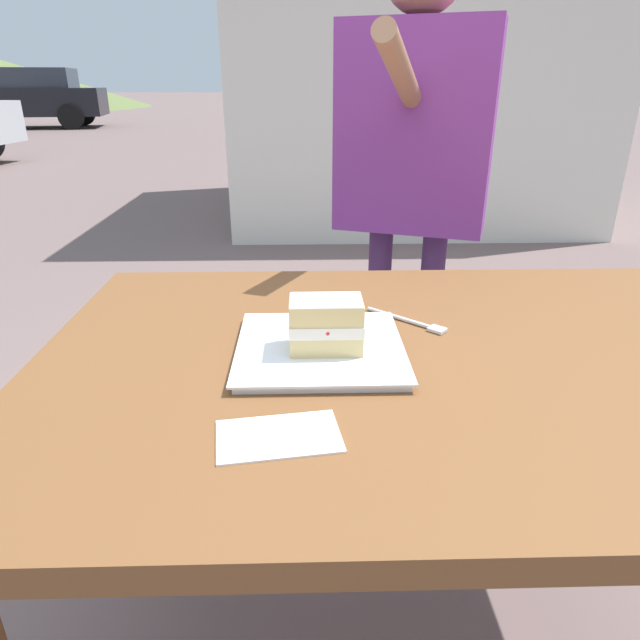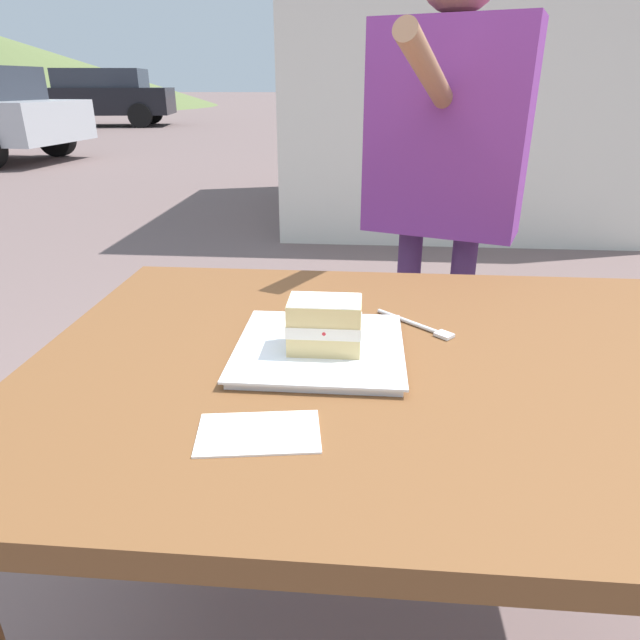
# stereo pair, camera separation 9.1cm
# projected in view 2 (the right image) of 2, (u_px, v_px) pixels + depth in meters

# --- Properties ---
(patio_table) EXTENTS (1.27, 0.88, 0.76)m
(patio_table) POSITION_uv_depth(u_px,v_px,m) (413.00, 413.00, 0.96)
(patio_table) COLOR brown
(patio_table) RESTS_ON ground
(dessert_plate) EXTENTS (0.28, 0.28, 0.02)m
(dessert_plate) POSITION_uv_depth(u_px,v_px,m) (320.00, 348.00, 0.93)
(dessert_plate) COLOR white
(dessert_plate) RESTS_ON patio_table
(cake_slice) EXTENTS (0.12, 0.08, 0.09)m
(cake_slice) POSITION_uv_depth(u_px,v_px,m) (325.00, 325.00, 0.89)
(cake_slice) COLOR #E0C17A
(cake_slice) RESTS_ON dessert_plate
(dessert_fork) EXTENTS (0.14, 0.13, 0.01)m
(dessert_fork) POSITION_uv_depth(u_px,v_px,m) (418.00, 325.00, 1.02)
(dessert_fork) COLOR silver
(dessert_fork) RESTS_ON patio_table
(paper_napkin) EXTENTS (0.17, 0.12, 0.00)m
(paper_napkin) POSITION_uv_depth(u_px,v_px,m) (259.00, 433.00, 0.71)
(paper_napkin) COLOR white
(paper_napkin) RESTS_ON patio_table
(diner_person) EXTENTS (0.46, 0.59, 1.54)m
(diner_person) POSITION_uv_depth(u_px,v_px,m) (446.00, 141.00, 1.51)
(diner_person) COLOR #452855
(diner_person) RESTS_ON ground
(parked_car_far) EXTENTS (4.47, 2.47, 1.55)m
(parked_car_far) POSITION_uv_depth(u_px,v_px,m) (98.00, 96.00, 16.07)
(parked_car_far) COLOR black
(parked_car_far) RESTS_ON ground
(patio_building) EXTENTS (3.02, 2.73, 2.51)m
(patio_building) POSITION_uv_depth(u_px,v_px,m) (462.00, 73.00, 5.05)
(patio_building) COLOR silver
(patio_building) RESTS_ON ground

